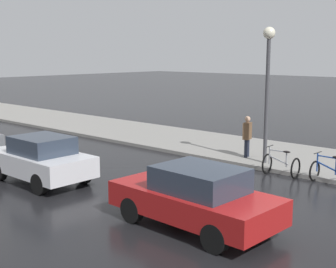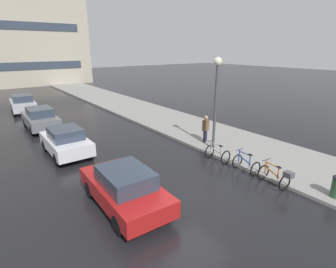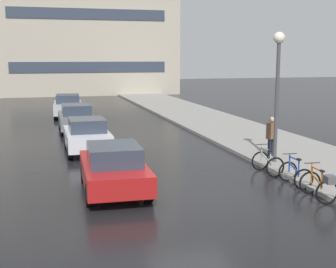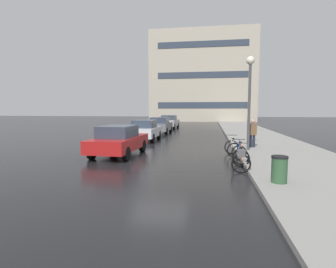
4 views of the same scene
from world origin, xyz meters
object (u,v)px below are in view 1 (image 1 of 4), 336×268
car_red (196,197)px  car_white (41,159)px  bicycle_third (281,165)px  bicycle_second (330,172)px  streetlamp (268,71)px  pedestrian (247,136)px

car_red → car_white: (-0.22, 6.19, 0.01)m
car_red → car_white: 6.19m
bicycle_third → bicycle_second: bearing=-84.4°
bicycle_second → car_red: bearing=171.8°
bicycle_third → streetlamp: streetlamp is taller
car_white → streetlamp: (6.73, -4.24, 2.72)m
car_white → bicycle_third: bearing=-42.7°
car_white → streetlamp: streetlamp is taller
streetlamp → bicycle_second: bearing=-104.6°
pedestrian → streetlamp: 2.73m
streetlamp → pedestrian: bearing=69.9°
car_white → streetlamp: bearing=-32.2°
car_white → bicycle_second: bearing=-49.5°
car_red → bicycle_second: bearing=-8.2°
bicycle_second → pedestrian: pedestrian is taller
bicycle_third → car_white: size_ratio=0.30×
pedestrian → streetlamp: size_ratio=0.35×
car_white → pedestrian: (7.10, -3.22, 0.21)m
bicycle_second → streetlamp: 4.23m
bicycle_second → pedestrian: bearing=73.9°
bicycle_third → pedestrian: pedestrian is taller
bicycle_third → streetlamp: bearing=52.3°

